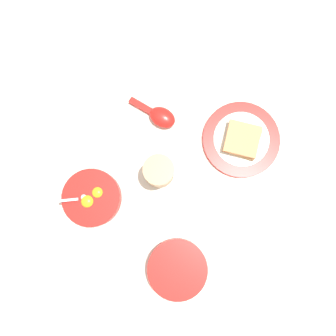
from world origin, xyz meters
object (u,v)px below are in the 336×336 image
toast_plate (241,139)px  drinking_cup (159,172)px  egg_bowl (92,198)px  soup_spoon (160,116)px  toast_sandwich (242,140)px  congee_bowl (177,269)px

toast_plate → drinking_cup: (-0.07, -0.24, 0.04)m
egg_bowl → soup_spoon: bearing=102.1°
soup_spoon → egg_bowl: bearing=-77.9°
toast_plate → toast_sandwich: bearing=-54.3°
toast_plate → toast_sandwich: size_ratio=1.71×
toast_sandwich → drinking_cup: 0.24m
congee_bowl → toast_sandwich: bearing=113.1°
egg_bowl → toast_sandwich: egg_bowl is taller
congee_bowl → drinking_cup: size_ratio=1.70×
egg_bowl → soup_spoon: 0.29m
drinking_cup → toast_plate: bearing=73.3°
toast_plate → toast_sandwich: 0.02m
soup_spoon → drinking_cup: (0.12, -0.10, 0.03)m
toast_sandwich → congee_bowl: toast_sandwich is taller
soup_spoon → congee_bowl: congee_bowl is taller
toast_sandwich → drinking_cup: (-0.07, -0.23, 0.02)m
egg_bowl → soup_spoon: egg_bowl is taller
toast_plate → congee_bowl: size_ratio=1.38×
soup_spoon → congee_bowl: 0.42m
drinking_cup → soup_spoon: bearing=140.3°
toast_sandwich → soup_spoon: toast_sandwich is taller
toast_plate → drinking_cup: size_ratio=2.34×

